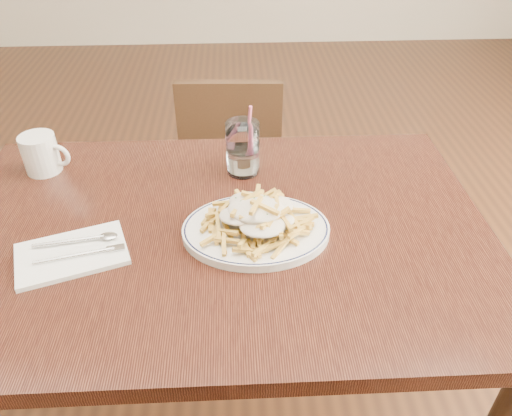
{
  "coord_description": "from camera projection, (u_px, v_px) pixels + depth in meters",
  "views": [
    {
      "loc": [
        0.04,
        -0.86,
        1.44
      ],
      "look_at": [
        0.08,
        -0.03,
        0.82
      ],
      "focal_mm": 35.0,
      "sensor_mm": 36.0,
      "label": 1
    }
  ],
  "objects": [
    {
      "name": "chair_far",
      "position": [
        232.0,
        157.0,
        1.93
      ],
      "size": [
        0.38,
        0.38,
        0.79
      ],
      "color": "#311E10",
      "rests_on": "ground"
    },
    {
      "name": "coffee_mug",
      "position": [
        41.0,
        154.0,
        1.26
      ],
      "size": [
        0.12,
        0.09,
        0.1
      ],
      "color": "white",
      "rests_on": "table"
    },
    {
      "name": "loaded_fries",
      "position": [
        256.0,
        213.0,
        1.05
      ],
      "size": [
        0.27,
        0.24,
        0.07
      ],
      "color": "gold",
      "rests_on": "fries_plate"
    },
    {
      "name": "cutlery",
      "position": [
        71.0,
        249.0,
        1.02
      ],
      "size": [
        0.2,
        0.11,
        0.01
      ],
      "color": "silver",
      "rests_on": "napkin"
    },
    {
      "name": "water_glass",
      "position": [
        243.0,
        151.0,
        1.25
      ],
      "size": [
        0.08,
        0.08,
        0.18
      ],
      "color": "white",
      "rests_on": "table"
    },
    {
      "name": "table",
      "position": [
        220.0,
        253.0,
        1.15
      ],
      "size": [
        1.2,
        0.8,
        0.75
      ],
      "color": "black",
      "rests_on": "ground"
    },
    {
      "name": "floor",
      "position": [
        229.0,
        415.0,
        1.55
      ],
      "size": [
        7.0,
        7.0,
        0.0
      ],
      "primitive_type": "plane",
      "color": "black",
      "rests_on": "ground"
    },
    {
      "name": "napkin",
      "position": [
        72.0,
        254.0,
        1.02
      ],
      "size": [
        0.25,
        0.2,
        0.01
      ],
      "primitive_type": "cube",
      "rotation": [
        0.0,
        0.0,
        0.34
      ],
      "color": "white",
      "rests_on": "table"
    },
    {
      "name": "fries_plate",
      "position": [
        256.0,
        230.0,
        1.07
      ],
      "size": [
        0.39,
        0.36,
        0.02
      ],
      "color": "white",
      "rests_on": "table"
    }
  ]
}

